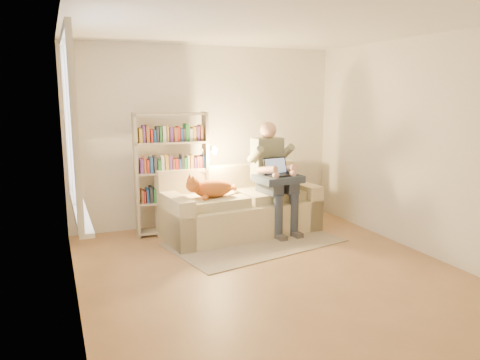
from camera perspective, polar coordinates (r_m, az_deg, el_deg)
name	(u,v)px	position (r m, az deg, el deg)	size (l,w,h in m)	color
floor	(272,273)	(5.20, 3.97, -11.29)	(4.50, 4.50, 0.00)	olive
ceiling	(276,24)	(4.87, 4.38, 18.42)	(4.00, 4.50, 0.02)	white
wall_left	(69,166)	(4.37, -20.08, 1.60)	(0.02, 4.50, 2.60)	silver
wall_right	(424,147)	(6.02, 21.55, 3.80)	(0.02, 4.50, 2.60)	silver
wall_back	(207,136)	(6.94, -4.10, 5.32)	(4.00, 0.02, 2.60)	silver
wall_front	(440,200)	(3.04, 23.22, -2.31)	(4.00, 0.02, 2.60)	silver
window	(74,155)	(4.56, -19.58, 2.94)	(0.12, 1.52, 1.69)	white
sofa	(239,209)	(6.54, -0.17, -3.59)	(2.23, 1.18, 0.91)	beige
person	(273,171)	(6.52, 3.99, 1.14)	(0.49, 0.72, 1.54)	gray
cat	(208,188)	(6.12, -3.89, -1.03)	(0.78, 0.33, 0.29)	orange
blanket	(280,178)	(6.42, 4.88, 0.19)	(0.58, 0.48, 0.10)	#293449
laptop	(279,171)	(6.42, 4.83, 1.14)	(0.38, 0.32, 0.30)	black
bookshelf	(172,167)	(6.46, -8.32, 1.52)	(1.11, 0.37, 1.68)	#B9AA8C
rug	(255,242)	(6.18, 1.82, -7.59)	(2.15, 1.27, 0.01)	gray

